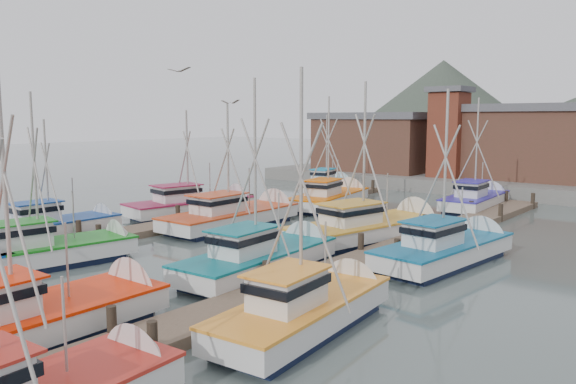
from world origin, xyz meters
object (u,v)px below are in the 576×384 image
Objects in this scene: boat_8 at (238,216)px; boat_12 at (332,198)px; lookout_tower at (448,131)px; boat_1 at (38,319)px; boat_4 at (55,251)px.

boat_8 is 1.02× the size of boat_12.
boat_8 is at bearing -95.09° from lookout_tower.
boat_1 is 19.01m from boat_8.
boat_1 reaches higher than boat_8.
boat_4 is 0.87× the size of boat_8.
lookout_tower reaches higher than boat_4.
boat_8 is at bearing -101.19° from boat_12.
lookout_tower is at bearing 96.16° from boat_1.
boat_1 is 0.95× the size of boat_12.
boat_4 is at bearing 147.55° from boat_1.
boat_1 is 9.43m from boat_4.
boat_12 reaches higher than boat_8.
lookout_tower is 26.73m from boat_8.
boat_4 is 12.27m from boat_8.
boat_12 is (-0.28, 22.72, 0.00)m from boat_4.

